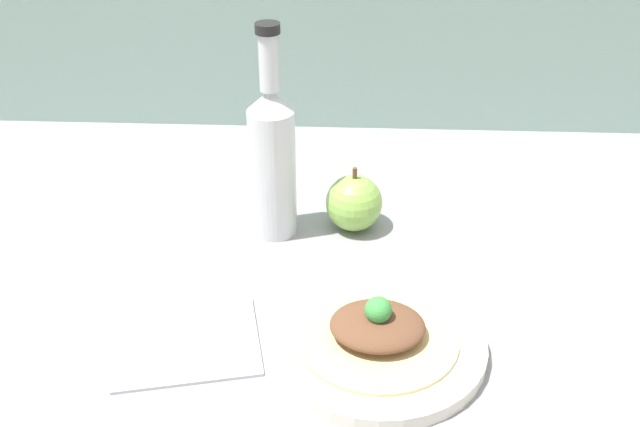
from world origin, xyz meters
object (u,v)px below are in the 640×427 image
(plate, at_px, (377,342))
(apple, at_px, (354,203))
(plated_food, at_px, (377,328))
(cider_bottle, at_px, (272,157))

(plate, bearing_deg, apple, 96.33)
(plated_food, bearing_deg, apple, 96.33)
(plate, relative_size, cider_bottle, 0.83)
(plate, xyz_separation_m, apple, (-0.03, 0.25, 0.03))
(plated_food, distance_m, cider_bottle, 0.28)
(apple, bearing_deg, plate, -83.67)
(plate, distance_m, apple, 0.25)
(plate, height_order, cider_bottle, cider_bottle)
(plated_food, bearing_deg, plate, -90.00)
(cider_bottle, bearing_deg, plated_food, -60.16)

